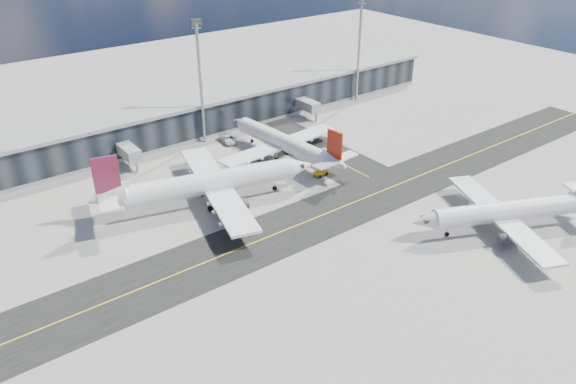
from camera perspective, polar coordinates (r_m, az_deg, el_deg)
name	(u,v)px	position (r m, az deg, el deg)	size (l,w,h in m)	color
ground	(337,224)	(102.72, 4.96, -3.26)	(300.00, 300.00, 0.00)	gray
taxiway_lanes	(316,195)	(111.91, 2.81, -0.33)	(180.00, 63.00, 0.03)	black
terminal_concourse	(190,117)	(142.10, -9.93, 7.51)	(152.00, 19.80, 8.80)	black
floodlight_masts	(200,78)	(132.57, -8.91, 11.34)	(102.50, 0.70, 28.90)	gray
airliner_af	(207,183)	(108.10, -8.21, 0.87)	(43.35, 37.30, 13.00)	white
airliner_redtail	(285,143)	(126.22, -0.35, 5.02)	(31.96, 37.45, 11.09)	white
airliner_near	(509,211)	(106.65, 21.56, -1.82)	(34.97, 30.17, 10.88)	silver
baggage_tug	(322,171)	(119.53, 3.46, 2.17)	(3.38, 1.98, 2.03)	orange
service_van	(228,139)	(136.20, -6.11, 5.36)	(2.74, 5.94, 1.65)	white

